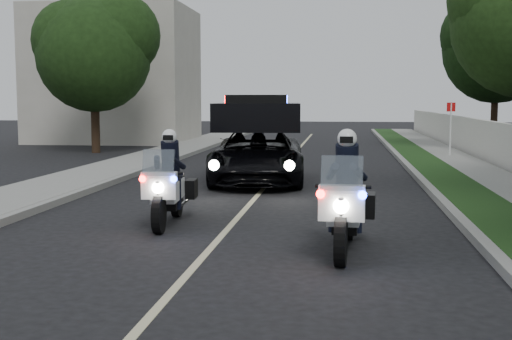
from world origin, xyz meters
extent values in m
plane|color=black|center=(0.00, 0.00, 0.00)|extent=(120.00, 120.00, 0.00)
cube|color=gray|center=(4.10, 10.00, 0.07)|extent=(0.20, 60.00, 0.15)
cube|color=#193814|center=(4.80, 10.00, 0.08)|extent=(1.20, 60.00, 0.16)
cube|color=gray|center=(6.10, 10.00, 0.08)|extent=(1.40, 60.00, 0.16)
cube|color=gray|center=(-4.10, 10.00, 0.07)|extent=(0.20, 60.00, 0.15)
cube|color=gray|center=(-5.20, 10.00, 0.08)|extent=(2.00, 60.00, 0.16)
cube|color=#A8A396|center=(-10.00, 26.00, 3.50)|extent=(8.00, 6.00, 7.00)
cube|color=#BFB78C|center=(0.00, 10.00, 0.00)|extent=(0.12, 50.00, 0.01)
imported|color=black|center=(-0.31, 9.58, 0.00)|extent=(2.84, 5.40, 2.54)
imported|color=black|center=(-2.12, 24.16, 0.00)|extent=(0.67, 1.68, 0.86)
imported|color=black|center=(-2.12, 24.16, 0.00)|extent=(0.66, 0.46, 1.79)
camera|label=1|loc=(1.96, -8.41, 2.26)|focal=46.99mm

